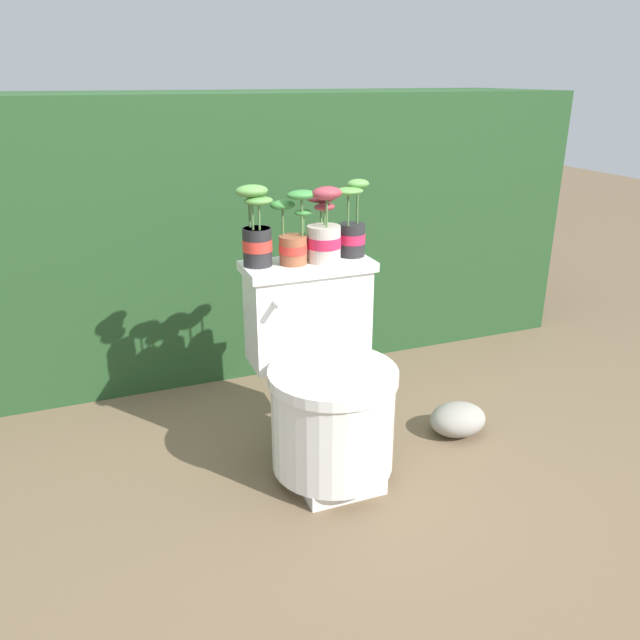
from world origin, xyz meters
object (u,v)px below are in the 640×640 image
toilet (325,387)px  garden_stone (458,419)px  potted_plant_midright (352,228)px  potted_plant_middle (323,233)px  potted_plant_midleft (294,236)px  potted_plant_left (256,232)px

toilet → garden_stone: toilet is taller
garden_stone → potted_plant_midright: bearing=157.0°
potted_plant_middle → potted_plant_midright: (0.11, 0.03, 0.00)m
potted_plant_midleft → potted_plant_middle: potted_plant_middle is taller
potted_plant_midleft → garden_stone: bearing=-13.5°
potted_plant_left → garden_stone: potted_plant_left is taller
toilet → potted_plant_midright: potted_plant_midright is taller
potted_plant_midleft → garden_stone: potted_plant_midleft is taller
potted_plant_midleft → potted_plant_left: bearing=170.6°
toilet → potted_plant_midright: (0.16, 0.17, 0.47)m
potted_plant_middle → potted_plant_midright: potted_plant_midright is taller
toilet → garden_stone: (0.52, 0.01, -0.24)m
potted_plant_midleft → potted_plant_midright: 0.21m
potted_plant_left → potted_plant_midright: size_ratio=1.02×
potted_plant_midleft → potted_plant_middle: 0.10m
toilet → potted_plant_middle: 0.49m
potted_plant_midright → garden_stone: (0.37, -0.16, -0.70)m
garden_stone → potted_plant_midleft: bearing=166.5°
potted_plant_left → potted_plant_middle: 0.21m
potted_plant_middle → garden_stone: potted_plant_middle is taller
garden_stone → potted_plant_middle: bearing=164.8°
toilet → potted_plant_midleft: 0.49m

